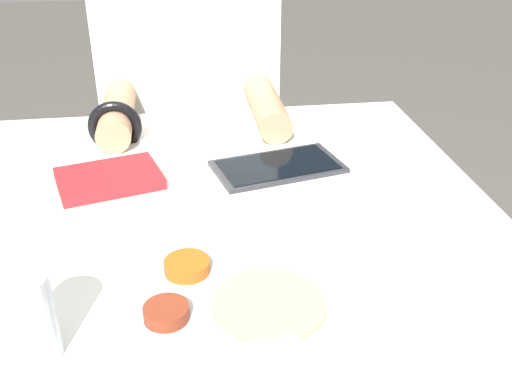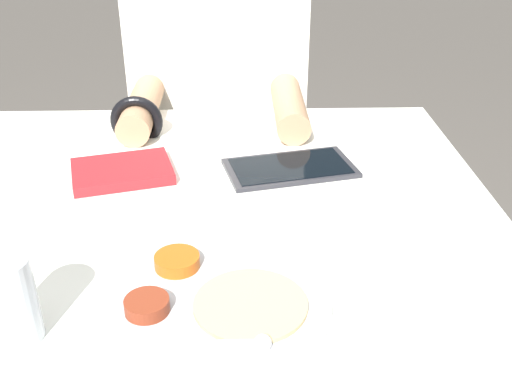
{
  "view_description": "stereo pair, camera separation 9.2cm",
  "coord_description": "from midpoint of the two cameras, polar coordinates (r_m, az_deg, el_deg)",
  "views": [
    {
      "loc": [
        0.06,
        -0.86,
        1.24
      ],
      "look_at": [
        0.18,
        -0.06,
        0.8
      ],
      "focal_mm": 42.0,
      "sensor_mm": 36.0,
      "label": 1
    },
    {
      "loc": [
        0.16,
        -0.87,
        1.24
      ],
      "look_at": [
        0.18,
        -0.06,
        0.8
      ],
      "focal_mm": 42.0,
      "sensor_mm": 36.0,
      "label": 2
    }
  ],
  "objects": [
    {
      "name": "drinking_glass",
      "position": [
        0.75,
        -24.49,
        -11.0
      ],
      "size": [
        0.07,
        0.07,
        0.11
      ],
      "color": "silver",
      "rests_on": "dining_table"
    },
    {
      "name": "dining_table",
      "position": [
        1.23,
        -11.24,
        -17.23
      ],
      "size": [
        1.18,
        0.94,
        0.74
      ],
      "color": "silver",
      "rests_on": "ground_plane"
    },
    {
      "name": "thali_tray",
      "position": [
        0.79,
        -6.46,
        -10.63
      ],
      "size": [
        0.32,
        0.32,
        0.03
      ],
      "color": "#B7BABF",
      "rests_on": "dining_table"
    },
    {
      "name": "tablet_device",
      "position": [
        1.13,
        -0.25,
        2.39
      ],
      "size": [
        0.26,
        0.18,
        0.01
      ],
      "color": "#28282D",
      "rests_on": "dining_table"
    },
    {
      "name": "red_notebook",
      "position": [
        1.12,
        -16.15,
        1.12
      ],
      "size": [
        0.21,
        0.17,
        0.02
      ],
      "color": "silver",
      "rests_on": "dining_table"
    },
    {
      "name": "person_diner",
      "position": [
        1.62,
        -7.72,
        4.17
      ],
      "size": [
        0.44,
        0.48,
        1.24
      ],
      "color": "black",
      "rests_on": "ground_plane"
    }
  ]
}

